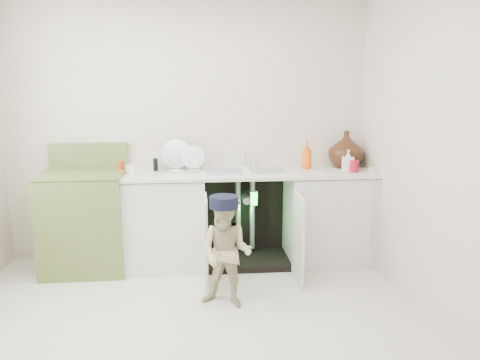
% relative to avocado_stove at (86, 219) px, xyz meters
% --- Properties ---
extents(ground, '(3.50, 3.50, 0.00)m').
position_rel_avocado_stove_xyz_m(ground, '(0.95, -1.18, -0.48)').
color(ground, beige).
rests_on(ground, ground).
extents(room_shell, '(6.00, 5.50, 1.26)m').
position_rel_avocado_stove_xyz_m(room_shell, '(0.95, -1.18, 0.77)').
color(room_shell, beige).
rests_on(room_shell, ground).
extents(counter_run, '(2.44, 1.02, 1.26)m').
position_rel_avocado_stove_xyz_m(counter_run, '(1.54, 0.03, 0.01)').
color(counter_run, silver).
rests_on(counter_run, ground).
extents(avocado_stove, '(0.74, 0.65, 1.15)m').
position_rel_avocado_stove_xyz_m(avocado_stove, '(0.00, 0.00, 0.00)').
color(avocado_stove, '#5C7433').
rests_on(avocado_stove, ground).
extents(repair_worker, '(0.57, 0.79, 0.88)m').
position_rel_avocado_stove_xyz_m(repair_worker, '(1.25, -0.88, -0.03)').
color(repair_worker, tan).
rests_on(repair_worker, ground).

